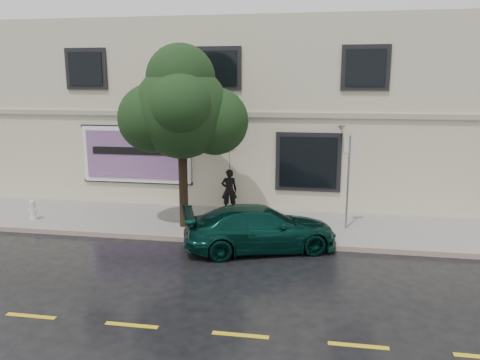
% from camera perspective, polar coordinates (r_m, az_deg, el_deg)
% --- Properties ---
extents(ground, '(90.00, 90.00, 0.00)m').
position_cam_1_polar(ground, '(12.97, -7.08, -9.69)').
color(ground, black).
rests_on(ground, ground).
extents(sidewalk, '(20.00, 3.50, 0.15)m').
position_cam_1_polar(sidewalk, '(15.90, -3.73, -5.20)').
color(sidewalk, gray).
rests_on(sidewalk, ground).
extents(curb, '(20.00, 0.18, 0.16)m').
position_cam_1_polar(curb, '(14.29, -5.36, -7.24)').
color(curb, gray).
rests_on(curb, ground).
extents(road_marking, '(19.00, 0.12, 0.01)m').
position_cam_1_polar(road_marking, '(9.98, -13.08, -16.85)').
color(road_marking, gold).
rests_on(road_marking, ground).
extents(building, '(20.00, 8.12, 7.00)m').
position_cam_1_polar(building, '(20.86, -0.18, 8.52)').
color(building, beige).
rests_on(building, ground).
extents(billboard, '(4.30, 0.16, 2.20)m').
position_cam_1_polar(billboard, '(17.98, -12.56, 3.03)').
color(billboard, white).
rests_on(billboard, ground).
extents(car, '(4.77, 3.27, 1.27)m').
position_cam_1_polar(car, '(13.47, 2.50, -5.89)').
color(car, '#072D26').
rests_on(car, ground).
extents(pedestrian, '(0.64, 0.50, 1.55)m').
position_cam_1_polar(pedestrian, '(16.76, -1.33, -1.26)').
color(pedestrian, black).
rests_on(pedestrian, sidewalk).
extents(umbrella, '(1.17, 1.17, 0.65)m').
position_cam_1_polar(umbrella, '(16.55, -1.35, 2.44)').
color(umbrella, black).
rests_on(umbrella, pedestrian).
extents(street_tree, '(2.95, 2.95, 5.18)m').
position_cam_1_polar(street_tree, '(14.70, -7.15, 8.26)').
color(street_tree, black).
rests_on(street_tree, sidewalk).
extents(fire_hydrant, '(0.28, 0.27, 0.69)m').
position_cam_1_polar(fire_hydrant, '(17.36, -23.92, -3.34)').
color(fire_hydrant, silver).
rests_on(fire_hydrant, sidewalk).
extents(sign_pole, '(0.36, 0.11, 2.97)m').
position_cam_1_polar(sign_pole, '(14.99, 13.07, 0.66)').
color(sign_pole, gray).
rests_on(sign_pole, sidewalk).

